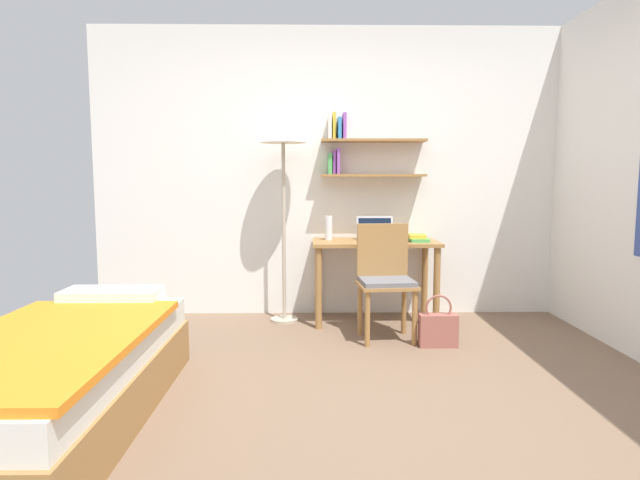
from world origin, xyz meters
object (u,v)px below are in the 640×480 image
at_px(book_stack, 418,238).
at_px(handbag, 438,329).
at_px(desk, 375,255).
at_px(water_bottle, 329,228).
at_px(bed, 59,377).
at_px(standing_lamp, 283,141).
at_px(desk_chair, 385,276).
at_px(laptop, 375,234).

bearing_deg(book_stack, handbag, -87.79).
bearing_deg(book_stack, desk, 171.34).
distance_m(desk, water_bottle, 0.47).
height_order(bed, standing_lamp, standing_lamp).
distance_m(bed, desk_chair, 2.37).
xyz_separation_m(bed, standing_lamp, (1.04, 1.97, 1.33)).
bearing_deg(standing_lamp, book_stack, -3.23).
height_order(desk, handbag, desk).
height_order(book_stack, handbag, book_stack).
height_order(water_bottle, book_stack, water_bottle).
relative_size(laptop, handbag, 0.83).
distance_m(desk, laptop, 0.18).
xyz_separation_m(laptop, water_bottle, (-0.41, 0.03, 0.05)).
relative_size(standing_lamp, laptop, 5.45).
bearing_deg(desk, bed, -132.96).
height_order(desk_chair, standing_lamp, standing_lamp).
distance_m(desk_chair, water_bottle, 0.78).
height_order(standing_lamp, laptop, standing_lamp).
bearing_deg(laptop, bed, -132.62).
bearing_deg(water_bottle, book_stack, -8.68).
bearing_deg(laptop, water_bottle, 175.74).
distance_m(desk, desk_chair, 0.51).
distance_m(bed, desk, 2.70).
xyz_separation_m(water_bottle, handbag, (0.79, -0.80, -0.68)).
relative_size(desk_chair, handbag, 2.28).
relative_size(standing_lamp, water_bottle, 8.33).
bearing_deg(desk_chair, handbag, -32.06).
height_order(desk_chair, water_bottle, water_bottle).
xyz_separation_m(bed, desk_chair, (1.85, 1.46, 0.25)).
height_order(bed, handbag, bed).
distance_m(standing_lamp, handbag, 2.00).
bearing_deg(handbag, standing_lamp, 147.79).
bearing_deg(water_bottle, laptop, -4.26).
distance_m(laptop, handbag, 1.06).
bearing_deg(standing_lamp, desk, -0.69).
distance_m(water_bottle, handbag, 1.31).
height_order(desk, desk_chair, desk_chair).
distance_m(standing_lamp, water_bottle, 0.84).
bearing_deg(bed, laptop, 47.38).
height_order(desk_chair, handbag, desk_chair).
bearing_deg(laptop, standing_lamp, -178.46).
relative_size(bed, standing_lamp, 1.10).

